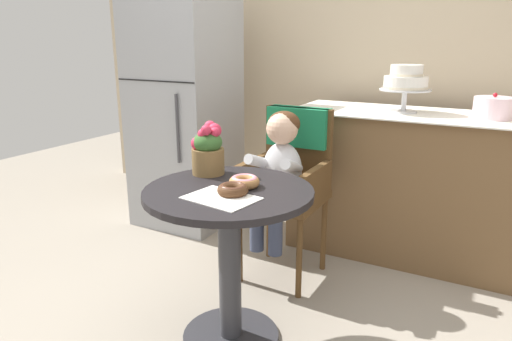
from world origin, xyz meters
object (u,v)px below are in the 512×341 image
at_px(donut_front, 233,189).
at_px(refrigerator, 185,108).
at_px(wicker_chair, 291,165).
at_px(flower_vase, 208,150).
at_px(round_layer_cake, 494,108).
at_px(cafe_table, 229,235).
at_px(tiered_cake_stand, 406,81).
at_px(donut_mid, 244,181).
at_px(seated_child, 279,165).

bearing_deg(donut_front, refrigerator, 133.72).
xyz_separation_m(wicker_chair, flower_vase, (-0.16, -0.59, 0.20)).
xyz_separation_m(wicker_chair, round_layer_cake, (0.96, 0.56, 0.32)).
bearing_deg(refrigerator, cafe_table, -46.33).
relative_size(flower_vase, refrigerator, 0.14).
relative_size(flower_vase, tiered_cake_stand, 0.81).
bearing_deg(tiered_cake_stand, donut_mid, -107.41).
height_order(cafe_table, donut_mid, donut_mid).
xyz_separation_m(seated_child, round_layer_cake, (0.96, 0.71, 0.28)).
xyz_separation_m(donut_front, donut_mid, (-0.01, 0.11, 0.00)).
bearing_deg(donut_mid, wicker_chair, 97.55).
xyz_separation_m(wicker_chair, seated_child, (-0.00, -0.16, 0.04)).
xyz_separation_m(seated_child, donut_front, (0.10, -0.65, 0.07)).
bearing_deg(flower_vase, round_layer_cake, 45.86).
bearing_deg(wicker_chair, refrigerator, 158.43).
relative_size(cafe_table, round_layer_cake, 3.40).
xyz_separation_m(wicker_chair, tiered_cake_stand, (0.48, 0.55, 0.44)).
relative_size(tiered_cake_stand, round_layer_cake, 1.42).
height_order(flower_vase, refrigerator, refrigerator).
relative_size(cafe_table, donut_front, 5.69).
height_order(wicker_chair, donut_mid, wicker_chair).
bearing_deg(round_layer_cake, flower_vase, -134.14).
xyz_separation_m(donut_front, refrigerator, (-1.11, 1.16, 0.11)).
xyz_separation_m(cafe_table, wicker_chair, (-0.05, 0.75, 0.13)).
distance_m(seated_child, donut_front, 0.66).
distance_m(wicker_chair, donut_mid, 0.70).
xyz_separation_m(seated_child, refrigerator, (-1.00, 0.51, 0.17)).
distance_m(seated_child, donut_mid, 0.55).
height_order(seated_child, refrigerator, refrigerator).
relative_size(donut_front, donut_mid, 0.97).
height_order(flower_vase, round_layer_cake, round_layer_cake).
relative_size(cafe_table, refrigerator, 0.42).
bearing_deg(seated_child, refrigerator, 153.09).
xyz_separation_m(donut_mid, flower_vase, (-0.25, 0.09, 0.09)).
relative_size(wicker_chair, donut_mid, 7.29).
xyz_separation_m(donut_front, round_layer_cake, (0.86, 1.36, 0.21)).
relative_size(donut_mid, tiered_cake_stand, 0.44).
bearing_deg(round_layer_cake, cafe_table, -125.04).
bearing_deg(round_layer_cake, refrigerator, -174.03).
height_order(donut_front, tiered_cake_stand, tiered_cake_stand).
xyz_separation_m(cafe_table, tiered_cake_stand, (0.43, 1.30, 0.58)).
distance_m(flower_vase, refrigerator, 1.27).
relative_size(seated_child, donut_front, 5.74).
distance_m(seated_child, flower_vase, 0.49).
height_order(cafe_table, donut_front, donut_front).
distance_m(donut_front, round_layer_cake, 1.63).
xyz_separation_m(flower_vase, tiered_cake_stand, (0.64, 1.15, 0.25)).
xyz_separation_m(seated_child, flower_vase, (-0.16, -0.44, 0.16)).
distance_m(donut_mid, flower_vase, 0.28).
distance_m(wicker_chair, refrigerator, 1.08).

